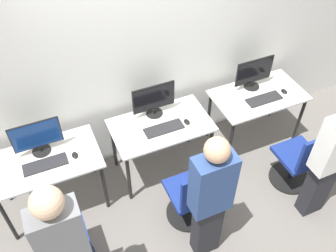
# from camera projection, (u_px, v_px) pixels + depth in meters

# --- Properties ---
(ground_plane) EXTENTS (20.00, 20.00, 0.00)m
(ground_plane) POSITION_uv_depth(u_px,v_px,m) (172.00, 187.00, 4.42)
(ground_plane) COLOR slate
(wall_back) EXTENTS (12.00, 0.05, 2.80)m
(wall_back) POSITION_uv_depth(u_px,v_px,m) (144.00, 53.00, 3.93)
(wall_back) COLOR silver
(wall_back) RESTS_ON ground_plane
(desk_left) EXTENTS (1.10, 0.64, 0.75)m
(desk_left) POSITION_uv_depth(u_px,v_px,m) (46.00, 166.00, 3.80)
(desk_left) COLOR silver
(desk_left) RESTS_ON ground_plane
(monitor_left) EXTENTS (0.49, 0.19, 0.39)m
(monitor_left) POSITION_uv_depth(u_px,v_px,m) (37.00, 137.00, 3.68)
(monitor_left) COLOR black
(monitor_left) RESTS_ON desk_left
(keyboard_left) EXTENTS (0.43, 0.15, 0.02)m
(keyboard_left) POSITION_uv_depth(u_px,v_px,m) (45.00, 164.00, 3.68)
(keyboard_left) COLOR #262628
(keyboard_left) RESTS_ON desk_left
(mouse_left) EXTENTS (0.06, 0.09, 0.03)m
(mouse_left) POSITION_uv_depth(u_px,v_px,m) (75.00, 155.00, 3.76)
(mouse_left) COLOR black
(mouse_left) RESTS_ON desk_left
(office_chair_left) EXTENTS (0.48, 0.48, 0.90)m
(office_chair_left) POSITION_uv_depth(u_px,v_px,m) (67.00, 248.00, 3.47)
(office_chair_left) COLOR black
(office_chair_left) RESTS_ON ground_plane
(person_left) EXTENTS (0.36, 0.23, 1.72)m
(person_left) POSITION_uv_depth(u_px,v_px,m) (66.00, 252.00, 2.84)
(person_left) COLOR #232328
(person_left) RESTS_ON ground_plane
(desk_center) EXTENTS (1.10, 0.64, 0.75)m
(desk_center) POSITION_uv_depth(u_px,v_px,m) (161.00, 130.00, 4.16)
(desk_center) COLOR silver
(desk_center) RESTS_ON ground_plane
(monitor_center) EXTENTS (0.49, 0.19, 0.39)m
(monitor_center) POSITION_uv_depth(u_px,v_px,m) (154.00, 100.00, 4.08)
(monitor_center) COLOR black
(monitor_center) RESTS_ON desk_center
(keyboard_center) EXTENTS (0.43, 0.15, 0.02)m
(keyboard_center) POSITION_uv_depth(u_px,v_px,m) (164.00, 128.00, 4.04)
(keyboard_center) COLOR #262628
(keyboard_center) RESTS_ON desk_center
(mouse_center) EXTENTS (0.06, 0.09, 0.03)m
(mouse_center) POSITION_uv_depth(u_px,v_px,m) (187.00, 122.00, 4.11)
(mouse_center) COLOR black
(mouse_center) RESTS_ON desk_center
(office_chair_center) EXTENTS (0.48, 0.48, 0.90)m
(office_chair_center) POSITION_uv_depth(u_px,v_px,m) (191.00, 198.00, 3.87)
(office_chair_center) COLOR black
(office_chair_center) RESTS_ON ground_plane
(person_center) EXTENTS (0.36, 0.21, 1.61)m
(person_center) POSITION_uv_depth(u_px,v_px,m) (210.00, 198.00, 3.27)
(person_center) COLOR #232328
(person_center) RESTS_ON ground_plane
(desk_right) EXTENTS (1.10, 0.64, 0.75)m
(desk_right) POSITION_uv_depth(u_px,v_px,m) (258.00, 100.00, 4.52)
(desk_right) COLOR silver
(desk_right) RESTS_ON ground_plane
(monitor_right) EXTENTS (0.49, 0.19, 0.39)m
(monitor_right) POSITION_uv_depth(u_px,v_px,m) (254.00, 73.00, 4.42)
(monitor_right) COLOR black
(monitor_right) RESTS_ON desk_right
(keyboard_right) EXTENTS (0.43, 0.15, 0.02)m
(keyboard_right) POSITION_uv_depth(u_px,v_px,m) (264.00, 99.00, 4.39)
(keyboard_right) COLOR #262628
(keyboard_right) RESTS_ON desk_right
(mouse_right) EXTENTS (0.06, 0.09, 0.03)m
(mouse_right) POSITION_uv_depth(u_px,v_px,m) (284.00, 91.00, 4.48)
(mouse_right) COLOR black
(mouse_right) RESTS_ON desk_right
(office_chair_right) EXTENTS (0.48, 0.48, 0.90)m
(office_chair_right) POSITION_uv_depth(u_px,v_px,m) (299.00, 162.00, 4.21)
(office_chair_right) COLOR black
(office_chair_right) RESTS_ON ground_plane
(person_right) EXTENTS (0.36, 0.21, 1.59)m
(person_right) POSITION_uv_depth(u_px,v_px,m) (331.00, 158.00, 3.61)
(person_right) COLOR #232328
(person_right) RESTS_ON ground_plane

